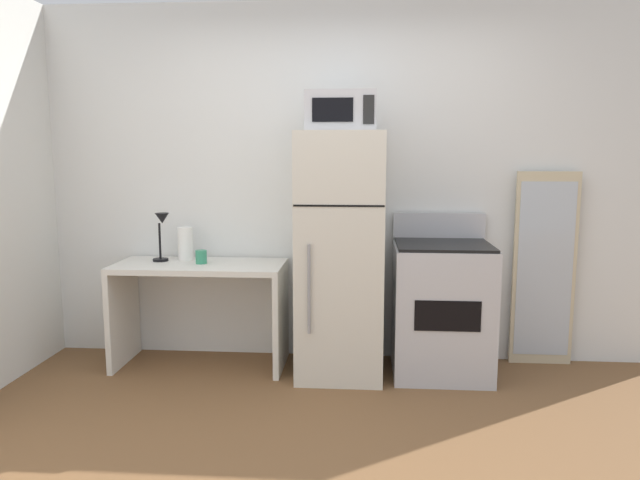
% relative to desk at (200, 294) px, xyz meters
% --- Properties ---
extents(ground_plane, '(12.00, 12.00, 0.00)m').
position_rel_desk_xyz_m(ground_plane, '(0.96, -1.36, -0.53)').
color(ground_plane, brown).
extents(wall_back_white, '(5.00, 0.10, 2.60)m').
position_rel_desk_xyz_m(wall_back_white, '(0.96, 0.34, 0.77)').
color(wall_back_white, silver).
rests_on(wall_back_white, ground).
extents(desk, '(1.20, 0.54, 0.75)m').
position_rel_desk_xyz_m(desk, '(0.00, 0.00, 0.00)').
color(desk, silver).
rests_on(desk, ground).
extents(desk_lamp, '(0.14, 0.12, 0.35)m').
position_rel_desk_xyz_m(desk_lamp, '(-0.29, 0.06, 0.46)').
color(desk_lamp, black).
rests_on(desk_lamp, desk).
extents(coffee_mug, '(0.08, 0.08, 0.09)m').
position_rel_desk_xyz_m(coffee_mug, '(0.01, -0.00, 0.27)').
color(coffee_mug, '#338C66').
rests_on(coffee_mug, desk).
extents(paper_towel_roll, '(0.11, 0.11, 0.24)m').
position_rel_desk_xyz_m(paper_towel_roll, '(-0.14, 0.15, 0.34)').
color(paper_towel_roll, white).
rests_on(paper_towel_roll, desk).
extents(refrigerator, '(0.58, 0.67, 1.67)m').
position_rel_desk_xyz_m(refrigerator, '(1.01, -0.05, 0.31)').
color(refrigerator, beige).
rests_on(refrigerator, ground).
extents(microwave, '(0.46, 0.35, 0.26)m').
position_rel_desk_xyz_m(microwave, '(1.01, -0.07, 1.27)').
color(microwave, '#B7B7BC').
rests_on(microwave, refrigerator).
extents(oven_range, '(0.66, 0.61, 1.10)m').
position_rel_desk_xyz_m(oven_range, '(1.71, -0.03, -0.06)').
color(oven_range, '#B7B7BC').
rests_on(oven_range, ground).
extents(leaning_mirror, '(0.44, 0.03, 1.40)m').
position_rel_desk_xyz_m(leaning_mirror, '(2.46, 0.23, 0.17)').
color(leaning_mirror, '#C6B793').
rests_on(leaning_mirror, ground).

